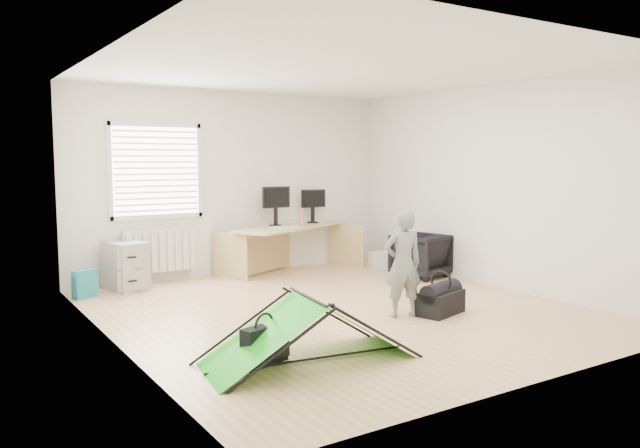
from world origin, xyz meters
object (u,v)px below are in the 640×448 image
kite (308,329)px  storage_crate (384,260)px  monitor_left (276,212)px  office_chair (420,255)px  duffel_bag (441,303)px  filing_cabinet (125,266)px  laptop_bag (264,345)px  monitor_right (313,211)px  thermos (302,217)px  person (403,264)px  desk (292,249)px

kite → storage_crate: size_ratio=3.93×
storage_crate → monitor_left: bearing=158.6°
office_chair → duffel_bag: (-1.27, -1.76, -0.19)m
monitor_left → duffel_bag: (0.31, -3.24, -0.80)m
filing_cabinet → duffel_bag: bearing=-67.4°
monitor_left → laptop_bag: 4.33m
storage_crate → laptop_bag: 4.82m
filing_cabinet → storage_crate: size_ratio=1.38×
filing_cabinet → kite: size_ratio=0.35×
monitor_right → laptop_bag: (-2.85, -3.80, -0.73)m
monitor_left → thermos: size_ratio=1.86×
thermos → kite: size_ratio=0.14×
thermos → storage_crate: bearing=-23.8°
thermos → kite: 4.35m
person → laptop_bag: 2.13m
thermos → person: bearing=-100.0°
monitor_right → thermos: monitor_right is taller
monitor_left → person: 3.12m
thermos → duffel_bag: bearing=-91.7°
kite → laptop_bag: size_ratio=4.04×
monitor_right → laptop_bag: monitor_right is taller
kite → storage_crate: bearing=52.0°
person → storage_crate: bearing=-108.3°
desk → storage_crate: desk is taller
desk → office_chair: size_ratio=2.94×
person → duffel_bag: (0.43, -0.14, -0.46)m
monitor_right → desk: bearing=-152.6°
filing_cabinet → duffel_bag: 4.12m
desk → filing_cabinet: size_ratio=3.28×
monitor_right → person: (-0.85, -3.21, -0.31)m
office_chair → desk: bearing=-58.8°
monitor_left → laptop_bag: bearing=-122.1°
duffel_bag → person: bearing=145.0°
duffel_bag → monitor_left: bearing=78.6°
desk → monitor_right: size_ratio=5.09×
person → storage_crate: 3.05m
monitor_left → thermos: 0.43m
filing_cabinet → storage_crate: 3.91m
laptop_bag → duffel_bag: laptop_bag is taller
storage_crate → person: bearing=-124.8°
monitor_right → thermos: 0.39m
monitor_right → office_chair: bearing=-56.0°
filing_cabinet → monitor_right: bearing=-13.4°
desk → kite: 4.23m
monitor_left → person: person is taller
duffel_bag → monitor_right: bearing=66.0°
monitor_right → kite: 4.70m
desk → storage_crate: size_ratio=4.52×
desk → laptop_bag: size_ratio=4.65×
monitor_right → monitor_left: bearing=-165.9°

